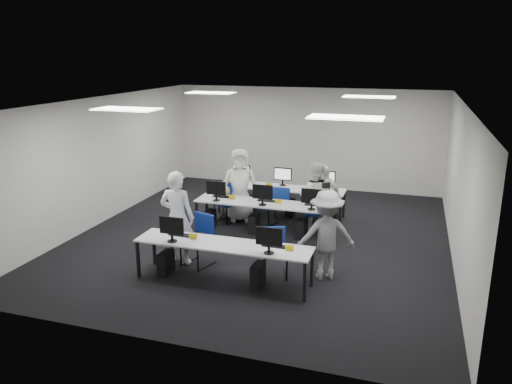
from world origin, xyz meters
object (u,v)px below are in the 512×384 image
(desk_mid, at_px, (265,205))
(chair_2, at_px, (227,210))
(chair_4, at_px, (315,220))
(chair_5, at_px, (229,205))
(chair_3, at_px, (266,213))
(chair_7, at_px, (316,213))
(student_2, at_px, (240,185))
(photographer, at_px, (326,235))
(desk_front, at_px, (223,246))
(chair_6, at_px, (282,211))
(chair_1, at_px, (275,261))
(student_3, at_px, (324,196))
(chair_0, at_px, (198,249))
(student_0, at_px, (177,218))
(student_1, at_px, (315,197))

(desk_mid, relative_size, chair_2, 3.49)
(chair_4, height_order, chair_5, chair_5)
(desk_mid, distance_m, chair_3, 0.78)
(chair_7, bearing_deg, student_2, -176.15)
(chair_5, xyz_separation_m, photographer, (2.91, -2.76, 0.53))
(chair_3, distance_m, student_2, 0.92)
(desk_front, bearing_deg, chair_6, 87.11)
(chair_1, relative_size, student_3, 0.60)
(desk_mid, relative_size, chair_1, 3.58)
(chair_3, relative_size, chair_7, 0.92)
(chair_0, bearing_deg, chair_6, 90.48)
(chair_1, bearing_deg, chair_2, 105.30)
(desk_front, xyz_separation_m, student_2, (-0.84, 3.30, 0.21))
(desk_mid, bearing_deg, student_0, -119.18)
(chair_0, relative_size, photographer, 0.60)
(chair_6, distance_m, student_1, 1.06)
(chair_0, height_order, student_3, student_3)
(chair_5, bearing_deg, chair_6, -7.15)
(student_1, bearing_deg, chair_2, -1.48)
(chair_3, relative_size, student_3, 0.59)
(chair_4, xyz_separation_m, student_0, (-2.22, -2.53, 0.64))
(desk_mid, distance_m, chair_6, 0.96)
(chair_6, xyz_separation_m, photographer, (1.54, -2.76, 0.54))
(desk_mid, bearing_deg, chair_3, 103.31)
(chair_4, xyz_separation_m, photographer, (0.64, -2.37, 0.55))
(chair_4, xyz_separation_m, student_2, (-1.91, 0.23, 0.61))
(chair_2, height_order, student_2, student_2)
(chair_6, xyz_separation_m, student_0, (-1.32, -2.92, 0.63))
(student_0, relative_size, student_3, 1.25)
(student_1, xyz_separation_m, photographer, (0.68, -2.43, 0.02))
(chair_5, distance_m, chair_7, 2.20)
(chair_1, bearing_deg, desk_mid, 90.29)
(chair_7, bearing_deg, desk_front, -108.70)
(chair_0, distance_m, chair_4, 3.10)
(student_3, bearing_deg, chair_6, -166.82)
(student_2, bearing_deg, chair_3, -25.60)
(chair_1, height_order, student_2, student_2)
(desk_mid, height_order, student_1, student_1)
(chair_0, bearing_deg, chair_7, 77.47)
(chair_0, height_order, chair_1, chair_0)
(chair_3, bearing_deg, chair_2, -159.44)
(student_1, height_order, student_2, student_2)
(chair_2, bearing_deg, chair_7, 31.47)
(student_0, height_order, student_1, student_0)
(student_0, relative_size, student_1, 1.14)
(chair_1, distance_m, chair_3, 2.90)
(chair_4, relative_size, student_1, 0.55)
(desk_front, relative_size, chair_1, 3.58)
(student_3, bearing_deg, chair_0, -111.55)
(chair_0, xyz_separation_m, chair_1, (1.56, -0.05, -0.03))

